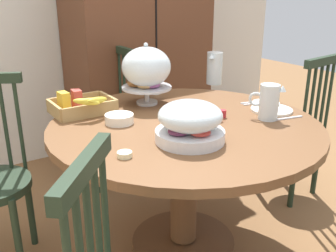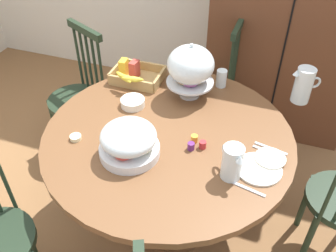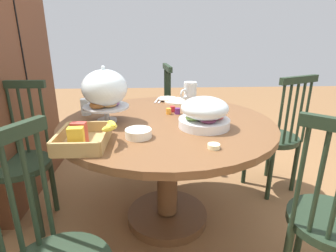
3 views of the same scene
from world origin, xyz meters
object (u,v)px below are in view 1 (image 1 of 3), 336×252
Objects in this scene: dining_table at (184,157)px; pastry_stand_with_dome at (146,70)px; windsor_chair_host_seat at (109,122)px; drinking_glass at (155,85)px; butter_dish at (125,154)px; windsor_chair_far_side at (294,133)px; milk_pitcher at (214,69)px; orange_juice_pitcher at (269,103)px; china_plate_small at (266,103)px; fruit_platter_covered at (190,122)px; cereal_basket at (81,105)px; cereal_bowl at (119,119)px; china_plate_large at (271,110)px; wooden_armoire at (138,37)px.

pastry_stand_with_dome reaches higher than dining_table.
drinking_glass is at bearing -73.22° from windsor_chair_host_seat.
butter_dish is (-0.44, -0.58, -0.19)m from pastry_stand_with_dome.
pastry_stand_with_dome reaches higher than windsor_chair_far_side.
milk_pitcher is at bearing 40.27° from dining_table.
milk_pitcher reaches higher than orange_juice_pitcher.
orange_juice_pitcher is at bearing -109.78° from milk_pitcher.
butter_dish is at bearing -169.82° from china_plate_small.
windsor_chair_far_side reaches higher than drinking_glass.
windsor_chair_host_seat is 3.25× the size of fruit_platter_covered.
drinking_glass is at bearing 68.97° from fruit_platter_covered.
china_plate_small is (0.16, 0.16, -0.06)m from orange_juice_pitcher.
windsor_chair_far_side reaches higher than milk_pitcher.
butter_dish is (-1.40, -0.29, 0.30)m from windsor_chair_far_side.
cereal_basket is (-0.24, 0.63, -0.04)m from fruit_platter_covered.
fruit_platter_covered is at bearing -111.03° from drinking_glass.
windsor_chair_host_seat is at bearing 82.31° from fruit_platter_covered.
windsor_chair_host_seat is at bearing 144.73° from milk_pitcher.
orange_juice_pitcher is 0.82m from butter_dish.
orange_juice_pitcher is 0.24m from china_plate_small.
drinking_glass is (0.29, 0.75, -0.03)m from fruit_platter_covered.
china_plate_large is at bearing -19.54° from cereal_bowl.
cereal_basket is at bearing 131.63° from dining_table.
wooden_armoire is 2.01× the size of windsor_chair_far_side.
wooden_armoire reaches higher than drinking_glass.
orange_juice_pitcher is 0.77m from milk_pitcher.
windsor_chair_far_side reaches higher than china_plate_large.
cereal_bowl is (-1.24, 0.08, 0.31)m from windsor_chair_far_side.
china_plate_large is 0.94m from butter_dish.
cereal_bowl is (-0.91, -0.37, -0.08)m from milk_pitcher.
china_plate_small is at bearing -37.15° from pastry_stand_with_dome.
wooden_armoire is 1.47× the size of dining_table.
butter_dish is at bearing -113.91° from cereal_bowl.
orange_juice_pitcher is 2.97× the size of butter_dish.
fruit_platter_covered is 0.50m from orange_juice_pitcher.
milk_pitcher is at bearing 70.22° from orange_juice_pitcher.
fruit_platter_covered is 0.32m from butter_dish.
china_plate_large is at bearing -157.48° from windsor_chair_far_side.
china_plate_small is at bearing 10.18° from butter_dish.
drinking_glass is at bearing 40.59° from cereal_bowl.
fruit_platter_covered reaches higher than dining_table.
dining_table is at bearing 24.87° from butter_dish.
windsor_chair_host_seat is 6.96× the size of cereal_bowl.
milk_pitcher is 3.60× the size of butter_dish.
butter_dish is (-0.81, -0.01, -0.07)m from orange_juice_pitcher.
dining_table is 8.89× the size of china_plate_small.
windsor_chair_far_side reaches higher than butter_dish.
cereal_basket is at bearing 166.11° from windsor_chair_far_side.
cereal_basket is 2.26× the size of cereal_bowl.
china_plate_small reaches higher than china_plate_large.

